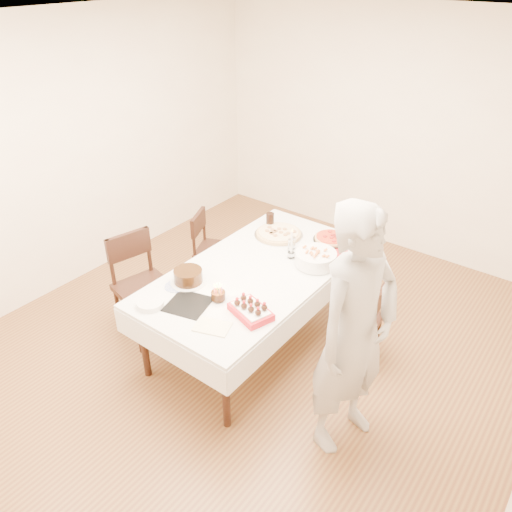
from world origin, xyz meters
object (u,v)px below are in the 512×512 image
Objects in this scene: chair_right_savory at (357,320)px; person at (354,334)px; taper_candle at (292,243)px; pizza_pepperoni at (331,238)px; chair_left_savory at (216,251)px; chair_left_dessert at (145,289)px; cola_glass at (270,220)px; pizza_white at (278,233)px; layer_cake at (188,276)px; birthday_cake at (218,292)px; pasta_bowl at (316,258)px; strawberry_box at (251,310)px; dining_table at (256,305)px.

chair_right_savory is 1.02m from person.
pizza_pepperoni is at bearing 75.83° from taper_candle.
chair_left_savory is at bearing 79.54° from person.
cola_glass is (0.48, 1.26, 0.33)m from chair_left_dessert.
pizza_white is at bearing 157.77° from chair_right_savory.
birthday_cake reaches higher than layer_cake.
strawberry_box is at bearing -90.97° from pasta_bowl.
pizza_pepperoni is at bearing 93.95° from strawberry_box.
dining_table is at bearing 82.03° from person.
taper_candle is (-0.23, -0.03, 0.08)m from pasta_bowl.
birthday_cake is (-0.33, -0.90, 0.01)m from pasta_bowl.
pizza_white is 1.17m from birthday_cake.
person is (2.01, 0.08, 0.45)m from chair_left_dessert.
pizza_pepperoni is at bearing 80.68° from birthday_cake.
pizza_pepperoni is 0.52m from taper_candle.
dining_table is 1.14× the size of person.
strawberry_box is at bearing 117.94° from chair_left_savory.
pasta_bowl reaches higher than layer_cake.
strawberry_box is at bearing -86.05° from pizza_pepperoni.
pizza_white is 3.16× the size of cola_glass.
chair_right_savory is (0.83, 0.33, 0.02)m from dining_table.
chair_right_savory is 1.90m from chair_left_dessert.
pizza_pepperoni is at bearing 73.29° from dining_table.
layer_cake is at bearing 96.40° from chair_left_savory.
birthday_cake is (0.03, -0.52, 0.45)m from dining_table.
pasta_bowl is (0.56, -0.24, 0.04)m from pizza_white.
pasta_bowl is (1.21, 0.93, 0.32)m from chair_left_dessert.
dining_table is at bearing -133.94° from chair_left_dessert.
birthday_cake is (-0.22, -1.37, 0.05)m from pizza_pepperoni.
taper_candle reaches higher than chair_right_savory.
cola_glass is (-0.73, 0.33, 0.01)m from pasta_bowl.
chair_right_savory reaches higher than dining_table.
cola_glass is 0.50× the size of layer_cake.
layer_cake is at bearing -123.74° from dining_table.
dining_table is 0.73m from layer_cake.
strawberry_box is (1.19, 0.02, 0.30)m from chair_left_dessert.
pizza_white is at bearing 107.79° from dining_table.
pizza_pepperoni is (-0.58, 0.51, 0.38)m from chair_right_savory.
chair_left_dessert reaches higher than cola_glass.
chair_left_dessert is at bearing -142.57° from pasta_bowl.
taper_candle is at bearing -124.19° from chair_left_dessert.
cola_glass reaches higher than chair_left_savory.
person is at bearing -164.30° from chair_left_dessert.
chair_left_savory is at bearing 152.67° from dining_table.
person reaches higher than taper_candle.
chair_right_savory is at bearing 35.30° from layer_cake.
person is at bearing -38.42° from pizza_white.
dining_table is at bearing 56.26° from layer_cake.
birthday_cake is at bearing -165.34° from chair_left_dessert.
dining_table is at bearing 93.09° from birthday_cake.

